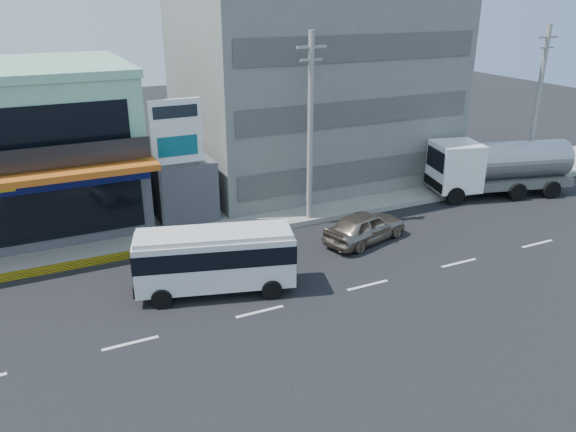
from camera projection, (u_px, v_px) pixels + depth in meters
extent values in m
plane|color=black|center=(260.00, 312.00, 21.99)|extent=(120.00, 120.00, 0.00)
cube|color=gray|center=(276.00, 210.00, 31.91)|extent=(70.00, 5.00, 0.30)
cube|color=#404044|center=(19.00, 188.00, 29.82)|extent=(12.00, 10.00, 4.00)
cube|color=#98D8B4|center=(5.00, 113.00, 28.35)|extent=(12.00, 10.00, 4.00)
cube|color=#BB5616|center=(13.00, 180.00, 24.16)|extent=(12.40, 1.80, 0.30)
cube|color=#0B1250|center=(15.00, 187.00, 24.99)|extent=(12.00, 0.12, 0.80)
cube|color=black|center=(21.00, 218.00, 25.57)|extent=(11.00, 0.06, 2.60)
cube|color=gray|center=(311.00, 71.00, 36.00)|extent=(16.00, 12.00, 14.00)
cube|color=#404044|center=(177.00, 183.00, 31.42)|extent=(3.00, 6.00, 3.50)
cylinder|color=slate|center=(179.00, 156.00, 29.91)|extent=(1.50, 1.50, 0.15)
cylinder|color=gray|center=(160.00, 174.00, 27.92)|extent=(0.16, 0.16, 6.50)
cylinder|color=gray|center=(198.00, 169.00, 28.72)|extent=(0.16, 0.16, 6.50)
cube|color=white|center=(176.00, 132.00, 27.57)|extent=(2.60, 0.18, 3.20)
cylinder|color=#999993|center=(310.00, 132.00, 28.76)|extent=(0.30, 0.30, 10.00)
cube|color=#999993|center=(312.00, 47.00, 27.21)|extent=(1.60, 0.12, 0.12)
cube|color=#999993|center=(311.00, 60.00, 27.43)|extent=(1.20, 0.10, 0.10)
cylinder|color=#999993|center=(537.00, 107.00, 35.14)|extent=(0.30, 0.30, 10.00)
cube|color=#999993|center=(548.00, 37.00, 33.59)|extent=(1.60, 0.12, 0.12)
cube|color=#999993|center=(546.00, 48.00, 33.81)|extent=(1.20, 0.10, 0.10)
cube|color=silver|center=(215.00, 260.00, 22.98)|extent=(6.72, 3.67, 2.11)
cube|color=black|center=(215.00, 250.00, 22.83)|extent=(6.77, 3.73, 0.78)
cube|color=silver|center=(214.00, 234.00, 22.56)|extent=(6.49, 3.45, 0.18)
cylinder|color=black|center=(162.00, 299.00, 22.10)|extent=(0.86, 0.47, 0.82)
cylinder|color=black|center=(163.00, 275.00, 23.95)|extent=(0.86, 0.47, 0.82)
cylinder|color=black|center=(272.00, 290.00, 22.79)|extent=(0.86, 0.47, 0.82)
cylinder|color=black|center=(265.00, 267.00, 24.64)|extent=(0.86, 0.47, 0.82)
imported|color=tan|center=(365.00, 226.00, 28.00)|extent=(5.00, 3.08, 1.59)
cube|color=white|center=(455.00, 166.00, 33.65)|extent=(3.17, 3.17, 2.81)
cube|color=#595956|center=(499.00, 181.00, 34.60)|extent=(8.98, 4.49, 0.54)
cylinder|color=gray|center=(518.00, 160.00, 34.31)|extent=(6.44, 3.73, 2.27)
cylinder|color=black|center=(455.00, 196.00, 32.98)|extent=(1.13, 0.59, 1.08)
cylinder|color=black|center=(437.00, 183.00, 35.25)|extent=(1.13, 0.59, 1.08)
cylinder|color=black|center=(517.00, 192.00, 33.67)|extent=(1.13, 0.59, 1.08)
cylinder|color=black|center=(496.00, 179.00, 35.95)|extent=(1.13, 0.59, 1.08)
cylinder|color=black|center=(551.00, 190.00, 34.07)|extent=(1.13, 0.59, 1.08)
cylinder|color=black|center=(528.00, 177.00, 36.34)|extent=(1.13, 0.59, 1.08)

